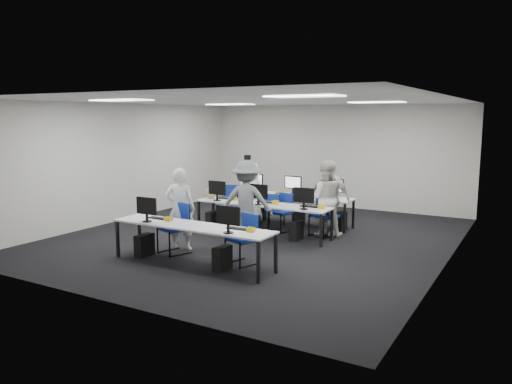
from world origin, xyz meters
The scene contains 23 objects.
room centered at (0.00, 0.00, 1.50)m, with size 9.00×9.02×3.00m.
ceiling_panels centered at (0.00, 0.00, 2.98)m, with size 5.20×4.60×0.02m.
desk_front centered at (0.00, -2.40, 0.68)m, with size 3.20×0.70×0.73m.
desk_mid centered at (0.00, 0.20, 0.68)m, with size 3.20×0.70×0.73m.
desk_back centered at (0.00, 1.60, 0.68)m, with size 3.20×0.70×0.73m.
equipment_front centered at (-0.19, -2.42, 0.36)m, with size 2.51×0.41×1.19m.
equipment_mid centered at (-0.19, 0.18, 0.36)m, with size 2.91×0.41×1.19m.
equipment_back centered at (0.19, 1.62, 0.36)m, with size 2.91×0.41×1.19m.
chair_0 centered at (-0.77, -1.95, 0.31)m, with size 0.62×0.65×0.98m.
chair_1 centered at (0.77, -1.92, 0.29)m, with size 0.57×0.60×0.92m.
chair_2 centered at (-1.21, 0.81, 0.31)m, with size 0.60×0.63×0.97m.
chair_3 centered at (0.17, 0.80, 0.28)m, with size 0.53×0.56×0.88m.
chair_4 centered at (1.19, 0.87, 0.29)m, with size 0.56×0.59×0.92m.
chair_5 centered at (-1.28, 1.07, 0.27)m, with size 0.49×0.52×0.85m.
chair_6 centered at (-0.12, 0.98, 0.27)m, with size 0.49×0.52×0.86m.
chair_7 centered at (1.26, 0.97, 0.27)m, with size 0.48×0.51×0.85m.
handbag centered at (-1.42, 0.20, 0.86)m, with size 0.31×0.20×0.25m, color tan.
student_0 centered at (-0.85, -1.66, 0.83)m, with size 0.60×0.40×1.66m, color beige.
student_1 centered at (1.24, 0.86, 0.85)m, with size 0.83×0.65×1.71m, color beige.
student_2 centered at (-0.83, 1.10, 0.78)m, with size 0.76×0.49×1.55m, color beige.
student_3 centered at (1.28, 0.99, 0.85)m, with size 1.00×0.42×1.71m, color beige.
photographer centered at (-0.06, -0.40, 0.87)m, with size 1.12×0.65×1.74m, color slate.
dslr_camera centered at (-0.12, -0.23, 1.80)m, with size 0.14×0.18×0.10m, color black.
Camera 1 is at (5.38, -9.42, 2.66)m, focal length 35.00 mm.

